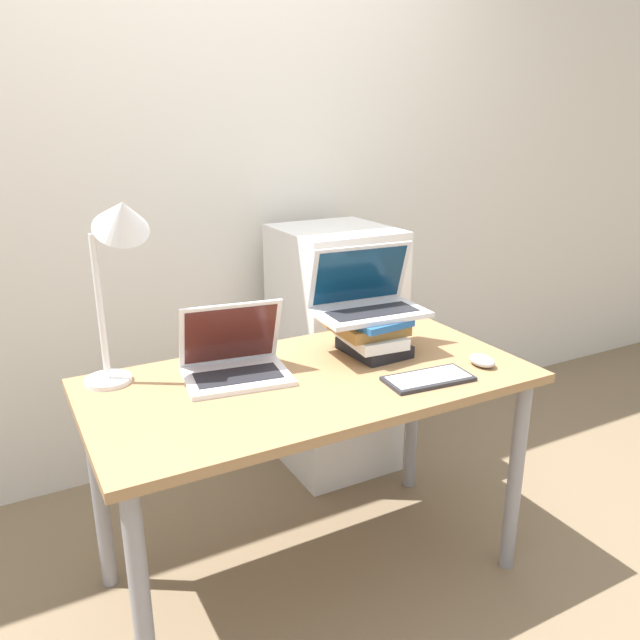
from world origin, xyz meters
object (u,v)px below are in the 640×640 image
wireless_keyboard (428,379)px  mouse (482,361)px  laptop_on_books (367,300)px  mini_fridge (334,350)px  book_stack (370,333)px  laptop_left (235,362)px  desk_lamp (119,238)px

wireless_keyboard → mouse: 0.23m
laptop_on_books → mini_fridge: 0.68m
wireless_keyboard → mini_fridge: size_ratio=0.26×
book_stack → mouse: (0.26, -0.27, -0.05)m
laptop_left → laptop_on_books: (0.47, -0.01, 0.14)m
mouse → desk_lamp: 1.18m
laptop_left → desk_lamp: size_ratio=0.59×
laptop_on_books → laptop_left: bearing=178.6°
laptop_left → book_stack: 0.48m
desk_lamp → mini_fridge: bearing=23.6°
laptop_on_books → desk_lamp: (-0.76, 0.12, 0.26)m
mouse → mini_fridge: mini_fridge is taller
laptop_left → wireless_keyboard: size_ratio=1.24×
laptop_left → book_stack: size_ratio=1.29×
wireless_keyboard → mouse: bearing=3.5°
mouse → laptop_on_books: bearing=131.9°
laptop_on_books → mouse: 0.42m
laptop_left → mouse: size_ratio=3.55×
book_stack → laptop_left: bearing=176.5°
book_stack → mouse: 0.38m
laptop_left → book_stack: bearing=-3.5°
laptop_on_books → mini_fridge: laptop_on_books is taller
book_stack → laptop_on_books: 0.11m
laptop_on_books → desk_lamp: 0.81m
laptop_left → mouse: bearing=-22.4°
laptop_on_books → desk_lamp: desk_lamp is taller
laptop_left → desk_lamp: 0.50m
desk_lamp → mini_fridge: 1.22m
laptop_left → mini_fridge: size_ratio=0.32×
book_stack → desk_lamp: desk_lamp is taller
wireless_keyboard → laptop_on_books: bearing=96.2°
mouse → desk_lamp: size_ratio=0.16×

